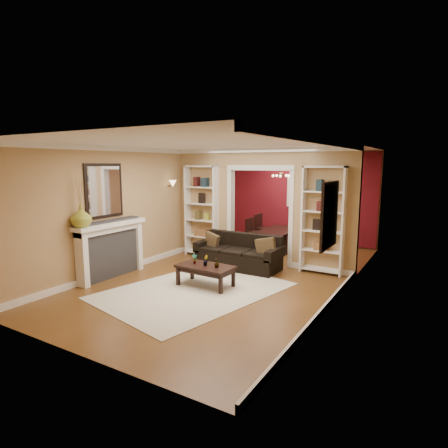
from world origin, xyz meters
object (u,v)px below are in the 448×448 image
Objects in this scene: dining_table at (280,239)px; coffee_table at (205,276)px; bookshelf_right at (323,221)px; fireplace at (112,250)px; bookshelf_left at (202,211)px; sofa at (238,252)px.

coffee_table is at bearing -179.84° from dining_table.
fireplace is (-3.64, -2.53, -0.57)m from bookshelf_right.
bookshelf_right is 2.55m from dining_table.
bookshelf_right is 1.35× the size of fireplace.
bookshelf_left is 1.48× the size of dining_table.
bookshelf_right is at bearing 18.55° from sofa.
bookshelf_left is 1.35× the size of fireplace.
coffee_table is 2.66m from bookshelf_left.
sofa is 1.79× the size of coffee_table.
sofa is 0.85× the size of bookshelf_left.
bookshelf_left reaches higher than sofa.
sofa is at bearing 178.53° from dining_table.
bookshelf_right is 1.48× the size of dining_table.
sofa is 1.15× the size of fireplace.
bookshelf_left is (-1.37, 0.58, 0.77)m from sofa.
fireplace is (-1.98, -0.51, 0.37)m from coffee_table.
sofa is 1.26× the size of dining_table.
dining_table is at bearing 88.53° from sofa.
fireplace is at bearing -102.05° from bookshelf_left.
bookshelf_left is at bearing 127.41° from coffee_table.
coffee_table is (0.07, -1.44, -0.17)m from sofa.
coffee_table is 3.73m from dining_table.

